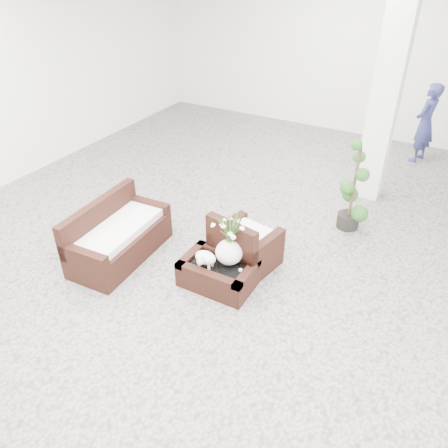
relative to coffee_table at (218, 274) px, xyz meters
The scene contains 10 objects.
ground 0.56m from the coffee_table, 106.30° to the left, with size 11.00×11.00×0.00m, color gray.
column 3.83m from the coffee_table, 72.47° to the left, with size 0.40×0.40×3.50m, color white.
coffee_table is the anchor object (origin of this frame).
sheep_figurine 0.30m from the coffee_table, 140.19° to the right, with size 0.28×0.23×0.21m, color white.
planter_narcissus 0.57m from the coffee_table, 45.00° to the left, with size 0.44×0.44×0.80m, color white, non-canonical shape.
tealight 0.35m from the coffee_table, ahead, with size 0.04×0.04×0.03m, color white.
armchair 0.59m from the coffee_table, 77.89° to the left, with size 0.75×0.72×0.80m, color black.
loveseat 1.48m from the coffee_table, behind, with size 1.48×0.71×0.79m, color black.
topiary 2.42m from the coffee_table, 63.62° to the left, with size 0.37×0.37×1.38m, color #214A17, non-canonical shape.
shopper 5.44m from the coffee_table, 73.29° to the left, with size 0.55×0.36×1.51m, color navy.
Camera 1 is at (2.32, -4.24, 3.68)m, focal length 35.44 mm.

